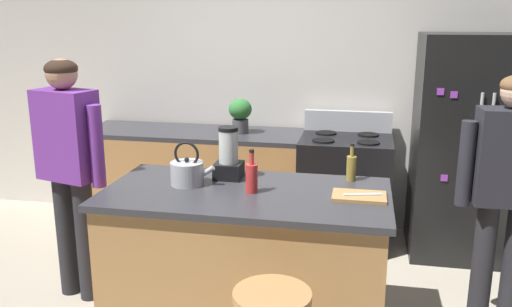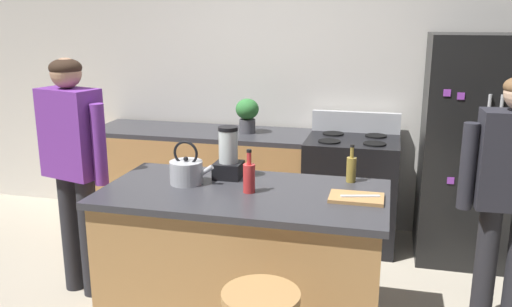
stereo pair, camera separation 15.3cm
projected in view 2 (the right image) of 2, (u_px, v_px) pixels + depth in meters
back_wall at (300, 79)px, 4.89m from camera, size 8.00×0.10×2.70m
kitchen_island at (244, 262)px, 3.28m from camera, size 1.67×0.86×0.92m
back_counter_run at (204, 180)px, 4.92m from camera, size 2.00×0.64×0.92m
refrigerator at (481, 150)px, 4.22m from camera, size 0.90×0.73×1.78m
stove_range at (351, 190)px, 4.58m from camera, size 0.76×0.65×1.10m
person_by_island_left at (73, 156)px, 3.63m from camera, size 0.59×0.32×1.65m
person_by_sink_right at (511, 184)px, 3.15m from camera, size 0.59×0.24×1.59m
potted_plant at (247, 113)px, 4.67m from camera, size 0.20×0.20×0.30m
blender_appliance at (228, 157)px, 3.38m from camera, size 0.17×0.17×0.33m
bottle_soda at (249, 177)px, 3.11m from camera, size 0.07×0.07×0.26m
bottle_vinegar at (351, 168)px, 3.31m from camera, size 0.06×0.06×0.24m
tea_kettle at (187, 171)px, 3.28m from camera, size 0.28×0.20×0.27m
cutting_board at (356, 198)px, 3.01m from camera, size 0.30×0.20×0.02m
chef_knife at (360, 196)px, 3.00m from camera, size 0.22×0.08×0.01m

